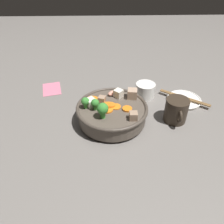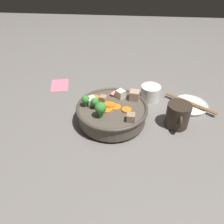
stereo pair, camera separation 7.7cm
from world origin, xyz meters
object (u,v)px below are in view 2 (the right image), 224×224
Objects in this scene: stirfry_bowl at (112,111)px; chopsticks_pair at (190,103)px; tea_cup at (150,93)px; side_saucer at (190,105)px; dark_mug at (178,115)px.

stirfry_bowl is 0.32m from chopsticks_pair.
side_saucer is at bearing 75.29° from tea_cup.
dark_mug is (0.12, -0.07, 0.04)m from side_saucer.
stirfry_bowl is 2.39× the size of dark_mug.
stirfry_bowl is 0.32m from side_saucer.
dark_mug reaches higher than side_saucer.
tea_cup is at bearing 137.96° from stirfry_bowl.
tea_cup is 0.45× the size of chopsticks_pair.
side_saucer is 0.01m from chopsticks_pair.
dark_mug is (0.16, 0.08, 0.01)m from tea_cup.
chopsticks_pair is (-0.00, 0.00, 0.01)m from side_saucer.
chopsticks_pair is (-0.12, 0.07, -0.03)m from dark_mug.
side_saucer is at bearing 149.08° from dark_mug.
dark_mug reaches higher than tea_cup.
tea_cup is 0.16m from chopsticks_pair.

